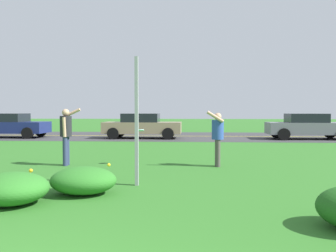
# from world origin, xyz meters

# --- Properties ---
(ground_plane) EXTENTS (120.00, 120.00, 0.00)m
(ground_plane) POSITION_xyz_m (0.00, 10.24, 0.00)
(ground_plane) COLOR #2D6B23
(highway_strip) EXTENTS (120.00, 8.45, 0.01)m
(highway_strip) POSITION_xyz_m (0.00, 20.48, 0.00)
(highway_strip) COLOR #38383A
(highway_strip) RESTS_ON ground
(highway_center_stripe) EXTENTS (120.00, 0.16, 0.00)m
(highway_center_stripe) POSITION_xyz_m (0.00, 20.48, 0.01)
(highway_center_stripe) COLOR yellow
(highway_center_stripe) RESTS_ON ground
(daylily_clump_front_left) EXTENTS (1.28, 1.24, 0.58)m
(daylily_clump_front_left) POSITION_xyz_m (-1.23, 3.73, 0.27)
(daylily_clump_front_left) COLOR #2D7526
(daylily_clump_front_left) RESTS_ON ground
(daylily_clump_near_camera) EXTENTS (1.27, 1.08, 0.56)m
(daylily_clump_near_camera) POSITION_xyz_m (-0.23, 4.57, 0.26)
(daylily_clump_near_camera) COLOR #2D7526
(daylily_clump_near_camera) RESTS_ON ground
(sign_post_near_path) EXTENTS (0.07, 0.10, 2.75)m
(sign_post_near_path) POSITION_xyz_m (0.67, 5.44, 1.37)
(sign_post_near_path) COLOR #93969B
(sign_post_near_path) RESTS_ON ground
(person_thrower_dark_shirt) EXTENTS (0.56, 0.49, 1.68)m
(person_thrower_dark_shirt) POSITION_xyz_m (-1.84, 8.08, 1.00)
(person_thrower_dark_shirt) COLOR #232328
(person_thrower_dark_shirt) RESTS_ON ground
(person_catcher_blue_shirt) EXTENTS (0.50, 0.49, 1.61)m
(person_catcher_blue_shirt) POSITION_xyz_m (2.57, 8.20, 0.92)
(person_catcher_blue_shirt) COLOR #2D4C9E
(person_catcher_blue_shirt) RESTS_ON ground
(frisbee_pale_blue) EXTENTS (0.28, 0.28, 0.10)m
(frisbee_pale_blue) POSITION_xyz_m (0.28, 8.32, 1.02)
(frisbee_pale_blue) COLOR #ADD6E5
(car_navy_center_left) EXTENTS (4.50, 2.00, 1.45)m
(car_navy_center_left) POSITION_xyz_m (-9.20, 18.57, 0.74)
(car_navy_center_left) COLOR navy
(car_navy_center_left) RESTS_ON ground
(car_tan_center_right) EXTENTS (4.50, 2.00, 1.45)m
(car_tan_center_right) POSITION_xyz_m (-1.12, 18.57, 0.74)
(car_tan_center_right) COLOR #937F60
(car_tan_center_right) RESTS_ON ground
(car_gray_rightmost) EXTENTS (4.50, 2.00, 1.45)m
(car_gray_rightmost) POSITION_xyz_m (8.31, 18.57, 0.74)
(car_gray_rightmost) COLOR slate
(car_gray_rightmost) RESTS_ON ground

